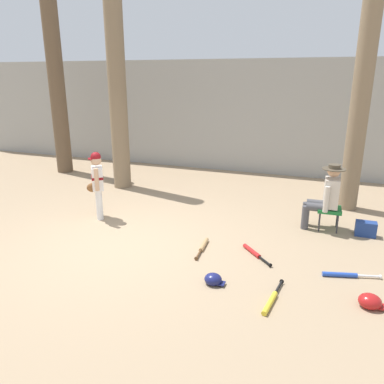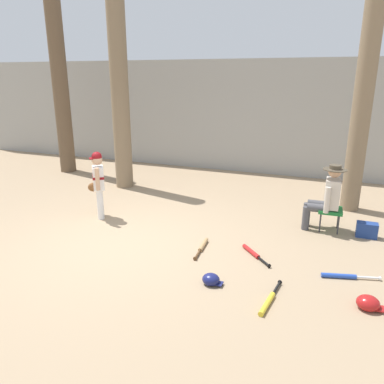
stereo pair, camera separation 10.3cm
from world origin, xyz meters
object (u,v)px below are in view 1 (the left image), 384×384
(tree_near_player, at_px, (118,105))
(young_ballplayer, at_px, (97,181))
(bat_yellow_trainer, at_px, (271,300))
(bat_blue_youth, at_px, (344,275))
(handbag_beside_stool, at_px, (366,229))
(seated_spectator, at_px, (325,195))
(folding_stool, at_px, (329,210))
(tree_behind_spectator, at_px, (359,110))
(bat_red_barrel, at_px, (254,252))
(batting_helmet_navy, at_px, (213,279))
(tree_far_left, at_px, (57,90))
(bat_wood_tan, at_px, (203,246))
(batting_helmet_red, at_px, (370,301))

(tree_near_player, bearing_deg, young_ballplayer, -71.38)
(bat_yellow_trainer, xyz_separation_m, bat_blue_youth, (0.85, 0.97, 0.00))
(handbag_beside_stool, distance_m, bat_blue_youth, 1.67)
(seated_spectator, distance_m, bat_blue_youth, 1.85)
(folding_stool, xyz_separation_m, bat_yellow_trainer, (-0.58, -2.68, -0.33))
(seated_spectator, bearing_deg, tree_behind_spectator, 71.62)
(folding_stool, xyz_separation_m, seated_spectator, (-0.10, -0.00, 0.28))
(bat_red_barrel, relative_size, batting_helmet_navy, 2.06)
(handbag_beside_stool, height_order, tree_far_left, tree_far_left)
(tree_behind_spectator, relative_size, young_ballplayer, 3.55)
(bat_blue_youth, bearing_deg, young_ballplayer, 170.32)
(tree_far_left, height_order, bat_yellow_trainer, tree_far_left)
(tree_near_player, relative_size, bat_wood_tan, 6.53)
(tree_far_left, distance_m, batting_helmet_navy, 7.67)
(tree_far_left, distance_m, bat_yellow_trainer, 8.39)
(tree_behind_spectator, bearing_deg, bat_blue_youth, -91.60)
(folding_stool, distance_m, bat_red_barrel, 1.83)
(bat_wood_tan, relative_size, batting_helmet_navy, 2.59)
(folding_stool, height_order, bat_yellow_trainer, folding_stool)
(tree_behind_spectator, distance_m, bat_yellow_trainer, 4.59)
(tree_far_left, relative_size, bat_wood_tan, 7.14)
(bat_wood_tan, bearing_deg, bat_yellow_trainer, -42.06)
(bat_blue_youth, distance_m, bat_red_barrel, 1.33)
(tree_far_left, height_order, bat_wood_tan, tree_far_left)
(folding_stool, bearing_deg, batting_helmet_navy, -118.68)
(tree_behind_spectator, xyz_separation_m, tree_far_left, (-7.61, 0.53, 0.25))
(tree_far_left, bearing_deg, young_ballplayer, -42.80)
(seated_spectator, height_order, handbag_beside_stool, seated_spectator)
(young_ballplayer, xyz_separation_m, tree_far_left, (-3.05, 2.83, 1.53))
(bat_blue_youth, bearing_deg, tree_near_player, 151.36)
(tree_far_left, distance_m, bat_blue_youth, 8.63)
(bat_yellow_trainer, distance_m, batting_helmet_navy, 0.82)
(batting_helmet_navy, bearing_deg, young_ballplayer, 150.93)
(tree_behind_spectator, relative_size, bat_red_barrel, 8.05)
(tree_behind_spectator, xyz_separation_m, bat_blue_youth, (-0.09, -3.06, -1.99))
(folding_stool, xyz_separation_m, bat_blue_youth, (0.27, -1.71, -0.33))
(tree_far_left, bearing_deg, seated_spectator, -14.74)
(tree_near_player, relative_size, bat_blue_youth, 6.14)
(bat_wood_tan, xyz_separation_m, batting_helmet_navy, (0.48, -0.99, 0.04))
(bat_wood_tan, relative_size, bat_blue_youth, 0.94)
(tree_near_player, relative_size, bat_yellow_trainer, 5.82)
(young_ballplayer, relative_size, seated_spectator, 1.09)
(bat_wood_tan, bearing_deg, batting_helmet_red, -19.08)
(folding_stool, relative_size, bat_red_barrel, 0.72)
(seated_spectator, bearing_deg, bat_yellow_trainer, -100.18)
(bat_yellow_trainer, bearing_deg, folding_stool, 77.81)
(young_ballplayer, height_order, bat_blue_youth, young_ballplayer)
(seated_spectator, bearing_deg, bat_red_barrel, -122.95)
(young_ballplayer, relative_size, bat_wood_tan, 1.80)
(young_ballplayer, distance_m, batting_helmet_red, 4.99)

